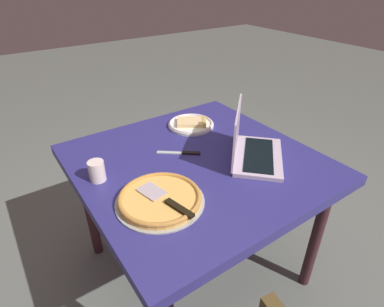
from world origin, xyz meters
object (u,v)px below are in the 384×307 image
dining_table (197,173)px  laptop (251,147)px  pizza_tray (160,199)px  drink_cup (97,171)px  pizza_plate (191,124)px  table_knife (183,153)px

dining_table → laptop: bearing=150.1°
pizza_tray → drink_cup: bearing=-62.5°
pizza_plate → drink_cup: size_ratio=2.83×
pizza_tray → table_knife: size_ratio=1.95×
dining_table → drink_cup: drink_cup is taller
pizza_plate → laptop: bearing=95.0°
pizza_plate → drink_cup: (0.60, 0.19, 0.03)m
pizza_tray → laptop: bearing=-175.1°
dining_table → pizza_plate: bearing=-120.4°
dining_table → drink_cup: size_ratio=11.75×
pizza_plate → pizza_tray: pizza_plate is taller
pizza_plate → pizza_tray: size_ratio=0.75×
laptop → pizza_tray: bearing=4.9°
pizza_tray → drink_cup: drink_cup is taller
table_knife → drink_cup: drink_cup is taller
table_knife → laptop: bearing=139.2°
laptop → drink_cup: bearing=-19.6°
drink_cup → laptop: bearing=160.4°
laptop → drink_cup: 0.67m
pizza_plate → drink_cup: bearing=18.0°
dining_table → table_knife: table_knife is taller
table_knife → drink_cup: (0.40, -0.02, 0.04)m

